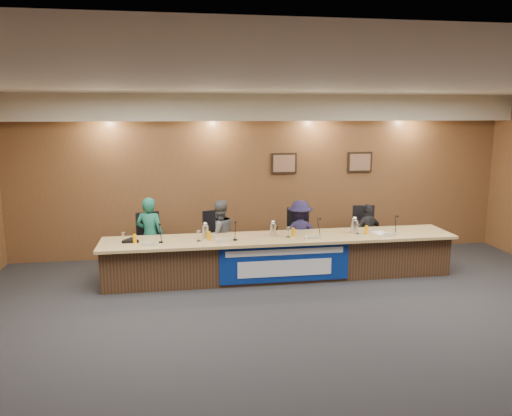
{
  "coord_description": "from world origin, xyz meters",
  "views": [
    {
      "loc": [
        -1.75,
        -5.84,
        2.86
      ],
      "look_at": [
        -0.4,
        2.54,
        1.23
      ],
      "focal_mm": 35.0,
      "sensor_mm": 36.0,
      "label": 1
    }
  ],
  "objects_px": {
    "office_chair_b": "(219,244)",
    "office_chair_c": "(298,240)",
    "carafe_mid": "(273,230)",
    "carafe_left": "(205,232)",
    "panelist_d": "(367,234)",
    "office_chair_d": "(365,238)",
    "banner": "(285,263)",
    "office_chair_a": "(151,247)",
    "carafe_right": "(354,227)",
    "speakerphone": "(131,241)",
    "panelist_b": "(219,236)",
    "dais_body": "(280,258)",
    "panelist_c": "(300,234)",
    "panelist_a": "(150,236)"
  },
  "relations": [
    {
      "from": "office_chair_b",
      "to": "office_chair_c",
      "type": "relative_size",
      "value": 1.0
    },
    {
      "from": "carafe_mid",
      "to": "carafe_left",
      "type": "bearing_deg",
      "value": 178.07
    },
    {
      "from": "panelist_d",
      "to": "carafe_mid",
      "type": "distance_m",
      "value": 2.04
    },
    {
      "from": "office_chair_c",
      "to": "office_chair_d",
      "type": "xyz_separation_m",
      "value": [
        1.32,
        0.0,
        0.0
      ]
    },
    {
      "from": "office_chair_b",
      "to": "banner",
      "type": "bearing_deg",
      "value": -68.61
    },
    {
      "from": "office_chair_a",
      "to": "carafe_mid",
      "type": "relative_size",
      "value": 2.12
    },
    {
      "from": "office_chair_a",
      "to": "carafe_left",
      "type": "xyz_separation_m",
      "value": [
        0.95,
        -0.61,
        0.38
      ]
    },
    {
      "from": "carafe_right",
      "to": "office_chair_d",
      "type": "bearing_deg",
      "value": 54.6
    },
    {
      "from": "office_chair_a",
      "to": "office_chair_d",
      "type": "bearing_deg",
      "value": -13.47
    },
    {
      "from": "office_chair_c",
      "to": "speakerphone",
      "type": "relative_size",
      "value": 1.5
    },
    {
      "from": "office_chair_b",
      "to": "office_chair_d",
      "type": "bearing_deg",
      "value": -21.99
    },
    {
      "from": "panelist_b",
      "to": "office_chair_b",
      "type": "distance_m",
      "value": 0.2
    },
    {
      "from": "dais_body",
      "to": "carafe_mid",
      "type": "height_order",
      "value": "carafe_mid"
    },
    {
      "from": "banner",
      "to": "panelist_d",
      "type": "height_order",
      "value": "panelist_d"
    },
    {
      "from": "panelist_b",
      "to": "office_chair_d",
      "type": "height_order",
      "value": "panelist_b"
    },
    {
      "from": "panelist_c",
      "to": "office_chair_b",
      "type": "bearing_deg",
      "value": 1.05
    },
    {
      "from": "office_chair_b",
      "to": "office_chair_a",
      "type": "bearing_deg",
      "value": 158.01
    },
    {
      "from": "office_chair_a",
      "to": "office_chair_d",
      "type": "height_order",
      "value": "same"
    },
    {
      "from": "banner",
      "to": "carafe_mid",
      "type": "bearing_deg",
      "value": 106.81
    },
    {
      "from": "banner",
      "to": "office_chair_a",
      "type": "relative_size",
      "value": 4.58
    },
    {
      "from": "panelist_c",
      "to": "office_chair_b",
      "type": "height_order",
      "value": "panelist_c"
    },
    {
      "from": "office_chair_a",
      "to": "office_chair_b",
      "type": "bearing_deg",
      "value": -13.47
    },
    {
      "from": "panelist_d",
      "to": "carafe_left",
      "type": "xyz_separation_m",
      "value": [
        -3.11,
        -0.51,
        0.28
      ]
    },
    {
      "from": "carafe_left",
      "to": "banner",
      "type": "bearing_deg",
      "value": -19.44
    },
    {
      "from": "panelist_a",
      "to": "office_chair_b",
      "type": "distance_m",
      "value": 1.26
    },
    {
      "from": "carafe_left",
      "to": "speakerphone",
      "type": "relative_size",
      "value": 0.7
    },
    {
      "from": "panelist_d",
      "to": "office_chair_a",
      "type": "relative_size",
      "value": 2.41
    },
    {
      "from": "panelist_b",
      "to": "office_chair_c",
      "type": "bearing_deg",
      "value": 164.48
    },
    {
      "from": "panelist_b",
      "to": "panelist_c",
      "type": "distance_m",
      "value": 1.5
    },
    {
      "from": "office_chair_c",
      "to": "office_chair_d",
      "type": "relative_size",
      "value": 1.0
    },
    {
      "from": "office_chair_c",
      "to": "speakerphone",
      "type": "bearing_deg",
      "value": -158.19
    },
    {
      "from": "panelist_c",
      "to": "office_chair_a",
      "type": "bearing_deg",
      "value": 2.76
    },
    {
      "from": "carafe_mid",
      "to": "speakerphone",
      "type": "height_order",
      "value": "carafe_mid"
    },
    {
      "from": "panelist_c",
      "to": "banner",
      "type": "bearing_deg",
      "value": 67.74
    },
    {
      "from": "dais_body",
      "to": "office_chair_b",
      "type": "height_order",
      "value": "dais_body"
    },
    {
      "from": "office_chair_d",
      "to": "carafe_left",
      "type": "relative_size",
      "value": 2.13
    },
    {
      "from": "dais_body",
      "to": "office_chair_d",
      "type": "height_order",
      "value": "dais_body"
    },
    {
      "from": "panelist_c",
      "to": "panelist_d",
      "type": "distance_m",
      "value": 1.32
    },
    {
      "from": "panelist_c",
      "to": "carafe_left",
      "type": "bearing_deg",
      "value": 20.86
    },
    {
      "from": "panelist_c",
      "to": "dais_body",
      "type": "bearing_deg",
      "value": 52.97
    },
    {
      "from": "panelist_c",
      "to": "office_chair_d",
      "type": "xyz_separation_m",
      "value": [
        1.32,
        0.1,
        -0.15
      ]
    },
    {
      "from": "banner",
      "to": "office_chair_a",
      "type": "xyz_separation_m",
      "value": [
        -2.24,
        1.07,
        0.1
      ]
    },
    {
      "from": "office_chair_b",
      "to": "office_chair_d",
      "type": "relative_size",
      "value": 1.0
    },
    {
      "from": "panelist_b",
      "to": "panelist_c",
      "type": "height_order",
      "value": "panelist_b"
    },
    {
      "from": "banner",
      "to": "panelist_d",
      "type": "distance_m",
      "value": 2.07
    },
    {
      "from": "office_chair_b",
      "to": "office_chair_d",
      "type": "xyz_separation_m",
      "value": [
        2.83,
        0.0,
        0.0
      ]
    },
    {
      "from": "banner",
      "to": "carafe_left",
      "type": "xyz_separation_m",
      "value": [
        -1.29,
        0.46,
        0.48
      ]
    },
    {
      "from": "banner",
      "to": "office_chair_d",
      "type": "xyz_separation_m",
      "value": [
        1.82,
        1.07,
        0.1
      ]
    },
    {
      "from": "banner",
      "to": "office_chair_d",
      "type": "distance_m",
      "value": 2.11
    },
    {
      "from": "banner",
      "to": "panelist_c",
      "type": "relative_size",
      "value": 1.74
    }
  ]
}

